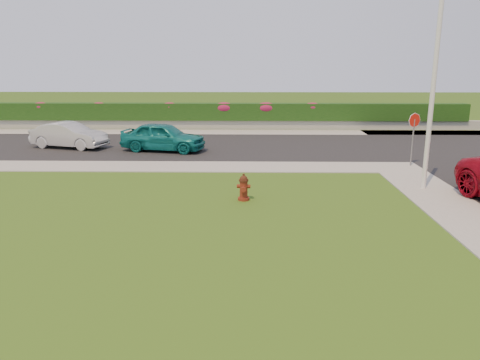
{
  "coord_description": "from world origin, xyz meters",
  "views": [
    {
      "loc": [
        0.78,
        -10.26,
        4.32
      ],
      "look_at": [
        0.53,
        3.26,
        0.9
      ],
      "focal_mm": 35.0,
      "sensor_mm": 36.0,
      "label": 1
    }
  ],
  "objects_px": {
    "sedan_silver": "(69,135)",
    "fire_hydrant": "(244,188)",
    "stop_sign": "(414,127)",
    "utility_pole": "(432,97)",
    "sedan_teal": "(163,137)"
  },
  "relations": [
    {
      "from": "sedan_silver",
      "to": "fire_hydrant",
      "type": "bearing_deg",
      "value": -119.25
    },
    {
      "from": "fire_hydrant",
      "to": "sedan_silver",
      "type": "bearing_deg",
      "value": 137.38
    },
    {
      "from": "fire_hydrant",
      "to": "stop_sign",
      "type": "relative_size",
      "value": 0.38
    },
    {
      "from": "utility_pole",
      "to": "stop_sign",
      "type": "height_order",
      "value": "utility_pole"
    },
    {
      "from": "utility_pole",
      "to": "stop_sign",
      "type": "bearing_deg",
      "value": 77.94
    },
    {
      "from": "sedan_teal",
      "to": "stop_sign",
      "type": "xyz_separation_m",
      "value": [
        11.13,
        -3.21,
        0.92
      ]
    },
    {
      "from": "sedan_silver",
      "to": "utility_pole",
      "type": "distance_m",
      "value": 17.31
    },
    {
      "from": "fire_hydrant",
      "to": "utility_pole",
      "type": "height_order",
      "value": "utility_pole"
    },
    {
      "from": "fire_hydrant",
      "to": "utility_pole",
      "type": "bearing_deg",
      "value": 15.49
    },
    {
      "from": "fire_hydrant",
      "to": "sedan_teal",
      "type": "distance_m",
      "value": 9.3
    },
    {
      "from": "stop_sign",
      "to": "sedan_silver",
      "type": "bearing_deg",
      "value": 164.35
    },
    {
      "from": "fire_hydrant",
      "to": "sedan_teal",
      "type": "height_order",
      "value": "sedan_teal"
    },
    {
      "from": "sedan_silver",
      "to": "sedan_teal",
      "type": "bearing_deg",
      "value": -82.67
    },
    {
      "from": "fire_hydrant",
      "to": "utility_pole",
      "type": "xyz_separation_m",
      "value": [
        6.26,
        1.43,
        2.78
      ]
    },
    {
      "from": "stop_sign",
      "to": "utility_pole",
      "type": "bearing_deg",
      "value": -103.85
    }
  ]
}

